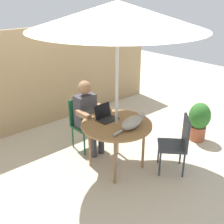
# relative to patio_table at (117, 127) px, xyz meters

# --- Properties ---
(ground_plane) EXTENTS (14.00, 14.00, 0.00)m
(ground_plane) POSITION_rel_patio_table_xyz_m (0.00, 0.00, -0.68)
(ground_plane) COLOR beige
(fence_back) EXTENTS (5.43, 0.08, 1.91)m
(fence_back) POSITION_rel_patio_table_xyz_m (0.00, 2.10, 0.27)
(fence_back) COLOR tan
(fence_back) RESTS_ON ground
(patio_table) EXTENTS (1.04, 1.04, 0.75)m
(patio_table) POSITION_rel_patio_table_xyz_m (0.00, 0.00, 0.00)
(patio_table) COLOR olive
(patio_table) RESTS_ON ground
(patio_umbrella) EXTENTS (2.29, 2.29, 2.41)m
(patio_umbrella) POSITION_rel_patio_table_xyz_m (0.00, 0.00, 1.56)
(patio_umbrella) COLOR #B7B7BC
(patio_umbrella) RESTS_ON ground
(chair_occupied) EXTENTS (0.40, 0.40, 0.88)m
(chair_occupied) POSITION_rel_patio_table_xyz_m (0.00, 0.85, -0.17)
(chair_occupied) COLOR #194C2D
(chair_occupied) RESTS_ON ground
(chair_empty) EXTENTS (0.57, 0.57, 0.88)m
(chair_empty) POSITION_rel_patio_table_xyz_m (0.62, -0.66, -0.17)
(chair_empty) COLOR #33383F
(chair_empty) RESTS_ON ground
(person_seated) EXTENTS (0.48, 0.48, 1.22)m
(person_seated) POSITION_rel_patio_table_xyz_m (-0.00, 0.69, -0.00)
(person_seated) COLOR #3F3F47
(person_seated) RESTS_ON ground
(laptop) EXTENTS (0.31, 0.27, 0.21)m
(laptop) POSITION_rel_patio_table_xyz_m (-0.02, 0.24, 0.12)
(laptop) COLOR black
(laptop) RESTS_ON patio_table
(cat) EXTENTS (0.65, 0.25, 0.17)m
(cat) POSITION_rel_patio_table_xyz_m (0.09, -0.24, 0.14)
(cat) COLOR gray
(cat) RESTS_ON patio_table
(potted_plant_near_fence) EXTENTS (0.38, 0.38, 0.72)m
(potted_plant_near_fence) POSITION_rel_patio_table_xyz_m (1.69, -0.35, -0.29)
(potted_plant_near_fence) COLOR #9E5138
(potted_plant_near_fence) RESTS_ON ground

